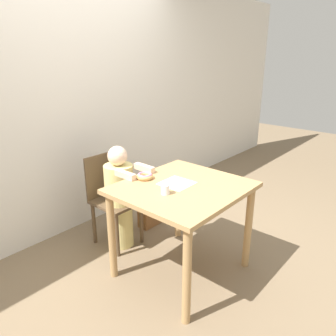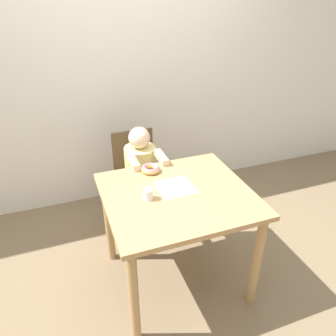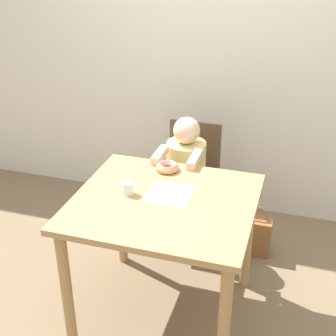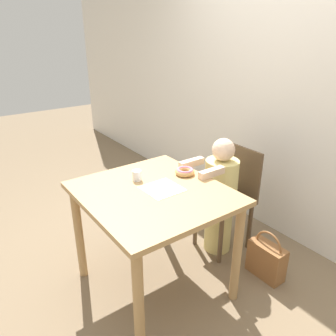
# 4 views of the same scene
# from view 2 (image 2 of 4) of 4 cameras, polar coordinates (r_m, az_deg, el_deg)

# --- Properties ---
(ground_plane) EXTENTS (12.00, 12.00, 0.00)m
(ground_plane) POSITION_cam_2_polar(r_m,az_deg,el_deg) (2.64, 1.43, -18.42)
(ground_plane) COLOR #7A664C
(wall_back) EXTENTS (8.00, 0.05, 2.50)m
(wall_back) POSITION_cam_2_polar(r_m,az_deg,el_deg) (3.12, -7.58, 16.10)
(wall_back) COLOR silver
(wall_back) RESTS_ON ground_plane
(dining_table) EXTENTS (0.95, 0.87, 0.77)m
(dining_table) POSITION_cam_2_polar(r_m,az_deg,el_deg) (2.20, 1.64, -6.97)
(dining_table) COLOR tan
(dining_table) RESTS_ON ground_plane
(chair) EXTENTS (0.37, 0.40, 0.85)m
(chair) POSITION_cam_2_polar(r_m,az_deg,el_deg) (2.92, -5.24, -1.87)
(chair) COLOR brown
(chair) RESTS_ON ground_plane
(child_figure) EXTENTS (0.27, 0.45, 0.98)m
(child_figure) POSITION_cam_2_polar(r_m,az_deg,el_deg) (2.81, -4.65, -2.27)
(child_figure) COLOR #E0D17F
(child_figure) RESTS_ON ground_plane
(donut) EXTENTS (0.14, 0.14, 0.04)m
(donut) POSITION_cam_2_polar(r_m,az_deg,el_deg) (2.36, -3.06, -0.13)
(donut) COLOR tan
(donut) RESTS_ON dining_table
(napkin) EXTENTS (0.24, 0.24, 0.00)m
(napkin) POSITION_cam_2_polar(r_m,az_deg,el_deg) (2.18, 1.30, -3.39)
(napkin) COLOR white
(napkin) RESTS_ON dining_table
(handbag) EXTENTS (0.28, 0.13, 0.38)m
(handbag) POSITION_cam_2_polar(r_m,az_deg,el_deg) (3.17, 3.34, -5.46)
(handbag) COLOR brown
(handbag) RESTS_ON ground_plane
(cup) EXTENTS (0.06, 0.06, 0.07)m
(cup) POSITION_cam_2_polar(r_m,az_deg,el_deg) (2.06, -3.46, -4.60)
(cup) COLOR white
(cup) RESTS_ON dining_table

